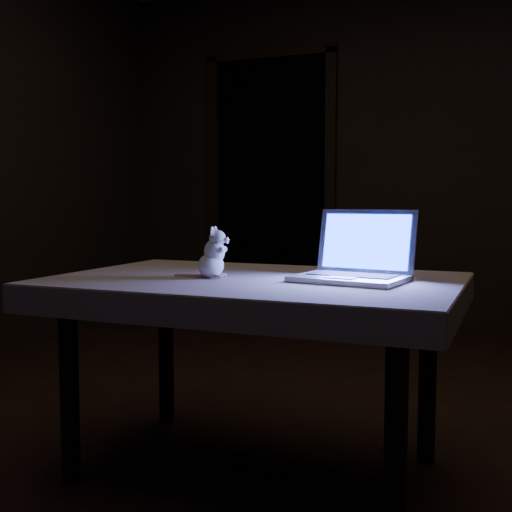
% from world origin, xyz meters
% --- Properties ---
extents(floor, '(5.00, 5.00, 0.00)m').
position_xyz_m(floor, '(0.00, 0.00, 0.00)').
color(floor, black).
rests_on(floor, ground).
extents(back_wall, '(4.50, 0.04, 2.60)m').
position_xyz_m(back_wall, '(0.00, 2.50, 1.30)').
color(back_wall, black).
rests_on(back_wall, ground).
extents(doorway, '(1.06, 0.36, 2.13)m').
position_xyz_m(doorway, '(-1.10, 2.50, 1.06)').
color(doorway, black).
rests_on(doorway, back_wall).
extents(table, '(1.28, 0.84, 0.67)m').
position_xyz_m(table, '(-0.15, -0.29, 0.34)').
color(table, black).
rests_on(table, floor).
extents(tablecloth, '(1.53, 1.20, 0.09)m').
position_xyz_m(tablecloth, '(-0.08, -0.29, 0.64)').
color(tablecloth, beige).
rests_on(tablecloth, table).
extents(laptop, '(0.39, 0.36, 0.23)m').
position_xyz_m(laptop, '(0.17, -0.28, 0.80)').
color(laptop, '#B2B1B5').
rests_on(laptop, tablecloth).
extents(plush_mouse, '(0.15, 0.15, 0.17)m').
position_xyz_m(plush_mouse, '(-0.29, -0.35, 0.77)').
color(plush_mouse, white).
rests_on(plush_mouse, tablecloth).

